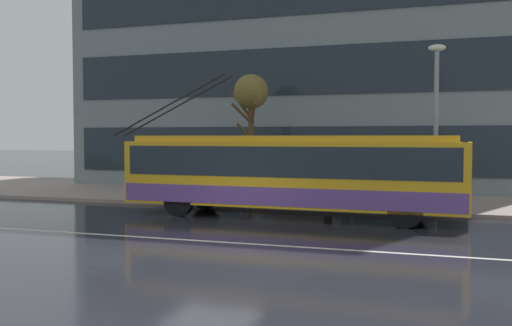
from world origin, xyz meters
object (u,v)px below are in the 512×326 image
Objects in this scene: pedestrian_at_shelter at (201,162)px; street_tree_bare at (251,96)px; bus_shelter at (292,154)px; trolleybus at (291,172)px; street_lamp at (436,111)px; pedestrian_walking_past at (326,164)px; pedestrian_approaching_curb at (351,177)px.

street_tree_bare reaches higher than pedestrian_at_shelter.
bus_shelter is 2.09× the size of pedestrian_at_shelter.
trolleybus is 2.16× the size of street_lamp.
bus_shelter is 0.69× the size of street_lamp.
pedestrian_at_shelter is at bearing 142.02° from trolleybus.
pedestrian_walking_past is 4.40m from street_lamp.
pedestrian_at_shelter is (-4.12, 0.26, -0.38)m from bus_shelter.
trolleybus is 2.70m from pedestrian_walking_past.
bus_shelter reaches higher than pedestrian_at_shelter.
trolleybus is 3.86m from bus_shelter.
street_tree_bare is at bearing 27.58° from pedestrian_at_shelter.
pedestrian_at_shelter is 1.00× the size of pedestrian_walking_past.
trolleybus is 6.57× the size of pedestrian_at_shelter.
pedestrian_walking_past is 0.33× the size of street_lamp.
street_tree_bare is (-3.16, 4.97, 2.95)m from trolleybus.
pedestrian_at_shelter is 5.88m from pedestrian_walking_past.
street_tree_bare is at bearing 122.42° from trolleybus.
street_lamp is at bearing -9.51° from pedestrian_at_shelter.
pedestrian_at_shelter is 3.56m from street_tree_bare.
pedestrian_approaching_curb is 4.22m from street_lamp.
street_lamp is at bearing -3.89° from pedestrian_walking_past.
pedestrian_approaching_curb is (2.40, -0.06, -0.89)m from bus_shelter.
trolleybus is 6.58m from street_tree_bare.
street_tree_bare is (-4.60, 1.33, 3.33)m from pedestrian_approaching_curb.
pedestrian_walking_past is at bearing -34.15° from bus_shelter.
pedestrian_approaching_curb is at bearing 157.66° from street_lamp.
street_lamp is at bearing -22.34° from pedestrian_approaching_curb.
trolleybus reaches higher than pedestrian_at_shelter.
pedestrian_walking_past is (1.61, -1.09, -0.33)m from bus_shelter.
bus_shelter is 2.56m from pedestrian_approaching_curb.
street_lamp reaches higher than pedestrian_at_shelter.
street_lamp reaches higher than street_tree_bare.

